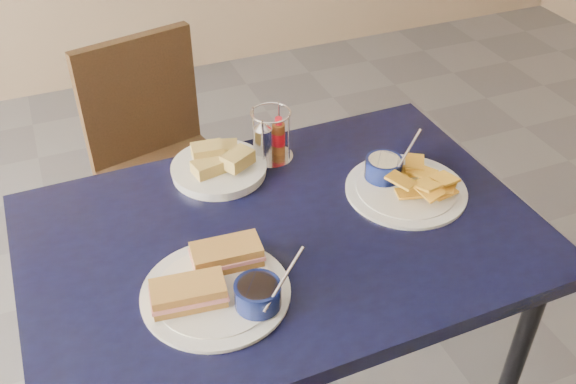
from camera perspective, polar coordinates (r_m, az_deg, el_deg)
name	(u,v)px	position (r m, az deg, el deg)	size (l,w,h in m)	color
dining_table	(282,255)	(1.46, -0.50, -5.62)	(1.13, 0.76, 0.75)	black
chair_far	(163,147)	(2.19, -11.05, 3.93)	(0.48, 0.47, 0.85)	black
sandwich_plate	(220,284)	(1.27, -6.07, -8.12)	(0.31, 0.29, 0.12)	white
plantain_plate	(401,182)	(1.54, 10.02, 0.90)	(0.29, 0.29, 0.12)	white
bread_basket	(219,165)	(1.58, -6.14, 2.36)	(0.23, 0.23, 0.07)	white
condiment_caddy	(269,139)	(1.61, -1.68, 4.73)	(0.11, 0.11, 0.14)	silver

